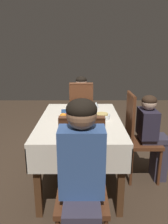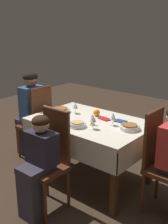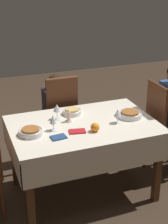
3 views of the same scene
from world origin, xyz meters
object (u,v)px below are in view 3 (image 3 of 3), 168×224
person_child_dark (56,111)px  napkin_spare_side (77,131)px  bowl_west (31,132)px  wine_glass_north (57,108)px  wine_glass_east (118,113)px  candle_centerpiece (69,117)px  chair_north (60,116)px  chair_east (163,127)px  wine_glass_west (53,120)px  orange_fruit (95,127)px  napkin_red_folded (59,137)px  bowl_north (72,111)px  bowl_east (130,114)px  dining_table (83,133)px

person_child_dark → napkin_spare_side: bearing=85.3°
bowl_west → wine_glass_north: (0.30, 0.23, 0.08)m
person_child_dark → wine_glass_east: person_child_dark is taller
person_child_dark → candle_centerpiece: 0.76m
chair_north → napkin_spare_side: (-0.08, -0.78, 0.20)m
chair_east → wine_glass_west: 1.19m
orange_fruit → napkin_red_folded: (-0.33, -0.01, -0.03)m
wine_glass_north → napkin_spare_side: size_ratio=0.95×
wine_glass_west → candle_centerpiece: wine_glass_west is taller
wine_glass_east → candle_centerpiece: size_ratio=1.11×
chair_east → bowl_north: size_ratio=5.66×
bowl_east → candle_centerpiece: 0.58m
bowl_east → bowl_north: bearing=152.8°
wine_glass_west → napkin_spare_side: 0.23m
bowl_east → wine_glass_north: size_ratio=1.54×
bowl_west → candle_centerpiece: bearing=19.7°
bowl_east → bowl_west: bearing=-178.0°
dining_table → orange_fruit: orange_fruit is taller
chair_north → candle_centerpiece: 0.60m
napkin_red_folded → wine_glass_west: bearing=90.2°
chair_east → person_child_dark: 1.19m
wine_glass_west → napkin_red_folded: bearing=-89.8°
bowl_west → wine_glass_north: size_ratio=1.41×
wine_glass_north → napkin_red_folded: 0.39m
person_child_dark → candle_centerpiece: size_ratio=8.31×
chair_east → candle_centerpiece: bearing=86.0°
chair_north → wine_glass_north: bearing=70.6°
dining_table → wine_glass_west: size_ratio=9.14×
chair_east → wine_glass_east: (-0.57, -0.11, 0.29)m
wine_glass_north → napkin_spare_side: 0.35m
wine_glass_east → chair_east: bearing=11.3°
orange_fruit → napkin_spare_side: bearing=164.5°
napkin_spare_side → chair_east: bearing=9.4°
person_child_dark → orange_fruit: person_child_dark is taller
dining_table → wine_glass_west: wine_glass_west is taller
wine_glass_east → wine_glass_west: wine_glass_west is taller
bowl_west → wine_glass_west: (0.20, 0.01, 0.07)m
wine_glass_west → candle_centerpiece: (0.18, 0.12, -0.06)m
bowl_north → orange_fruit: (0.07, -0.42, 0.01)m
wine_glass_west → napkin_spare_side: wine_glass_west is taller
wine_glass_east → wine_glass_north: size_ratio=0.90×
napkin_red_folded → orange_fruit: bearing=1.2°
wine_glass_north → napkin_spare_side: wine_glass_north is taller
chair_east → bowl_north: bearing=76.4°
bowl_west → wine_glass_north: 0.38m
person_child_dark → bowl_north: bearing=90.3°
wine_glass_east → candle_centerpiece: bearing=155.8°
person_child_dark → wine_glass_north: size_ratio=6.71×
bowl_east → bowl_west: size_ratio=1.10×
candle_centerpiece → chair_east: bearing=-4.0°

